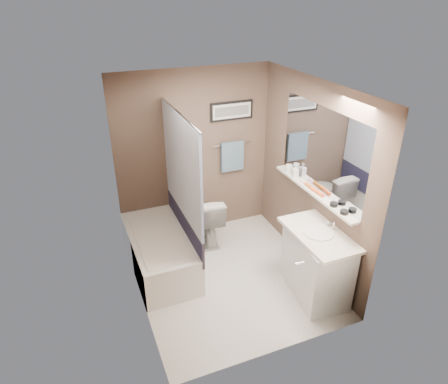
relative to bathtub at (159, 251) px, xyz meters
name	(u,v)px	position (x,y,z in m)	size (l,w,h in m)	color
ground	(228,277)	(0.75, -0.52, -0.25)	(2.50, 2.50, 0.00)	silver
ceiling	(230,89)	(0.75, -0.52, 2.13)	(2.20, 2.50, 0.04)	white
wall_back	(195,156)	(0.75, 0.71, 0.95)	(2.20, 0.04, 2.40)	brown
wall_front	(282,253)	(0.75, -1.75, 0.95)	(2.20, 0.04, 2.40)	brown
wall_left	(134,212)	(-0.33, -0.52, 0.95)	(0.04, 2.50, 2.40)	brown
wall_right	(310,178)	(1.83, -0.52, 0.95)	(0.04, 2.50, 2.40)	brown
tile_surround	(127,207)	(-0.34, -0.02, 0.75)	(0.02, 1.55, 2.00)	#C5AE95
curtain_rod	(179,113)	(0.35, -0.02, 1.80)	(0.02, 0.02, 1.55)	silver
curtain_upper	(182,166)	(0.35, -0.02, 1.15)	(0.03, 1.45, 1.28)	white
curtain_lower	(185,225)	(0.35, -0.02, 0.33)	(0.03, 1.45, 0.36)	#252545
mirror	(322,151)	(1.84, -0.67, 1.37)	(0.02, 1.60, 1.00)	silver
shelf	(313,192)	(1.79, -0.67, 0.85)	(0.12, 1.60, 0.03)	silver
towel_bar	(232,144)	(1.30, 0.69, 1.05)	(0.02, 0.02, 0.60)	silver
towel	(232,156)	(1.30, 0.67, 0.87)	(0.34, 0.05, 0.44)	#80A4BA
art_frame	(232,111)	(1.30, 0.71, 1.53)	(0.62, 0.03, 0.26)	black
art_mat	(232,111)	(1.30, 0.69, 1.53)	(0.56, 0.00, 0.20)	white
art_image	(232,111)	(1.30, 0.69, 1.53)	(0.50, 0.00, 0.13)	#595959
door	(332,258)	(1.30, -1.77, 0.75)	(0.80, 0.02, 2.00)	silver
door_handle	(300,263)	(0.97, -1.71, 0.75)	(0.02, 0.02, 0.10)	silver
bathtub	(159,251)	(0.00, 0.00, 0.00)	(0.70, 1.50, 0.50)	white
tub_rim	(158,235)	(0.00, 0.00, 0.25)	(0.56, 1.36, 0.02)	white
toilet	(206,218)	(0.78, 0.38, 0.11)	(0.41, 0.71, 0.73)	silver
vanity	(316,264)	(1.60, -1.14, 0.15)	(0.50, 0.90, 0.80)	silver
countertop	(319,234)	(1.59, -1.14, 0.57)	(0.54, 0.96, 0.04)	silver
sink_basin	(319,233)	(1.58, -1.14, 0.60)	(0.34, 0.34, 0.01)	silver
faucet_spout	(334,226)	(1.78, -1.14, 0.64)	(0.02, 0.02, 0.10)	white
faucet_knob	(328,223)	(1.78, -1.04, 0.62)	(0.05, 0.05, 0.05)	silver
candle_bowl_near	(344,212)	(1.79, -1.27, 0.89)	(0.09, 0.09, 0.04)	black
candle_bowl_far	(334,204)	(1.79, -1.08, 0.89)	(0.09, 0.09, 0.04)	black
hair_brush_front	(317,192)	(1.79, -0.76, 0.89)	(0.04, 0.04, 0.22)	#E85820
hair_brush_back	(311,187)	(1.79, -0.62, 0.89)	(0.04, 0.04, 0.22)	#C05E1B
pink_comb	(303,183)	(1.79, -0.46, 0.87)	(0.03, 0.16, 0.01)	pink
glass_jar	(289,168)	(1.79, -0.09, 0.92)	(0.08, 0.08, 0.10)	white
soap_bottle	(295,171)	(1.79, -0.25, 0.95)	(0.07, 0.08, 0.17)	#999999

